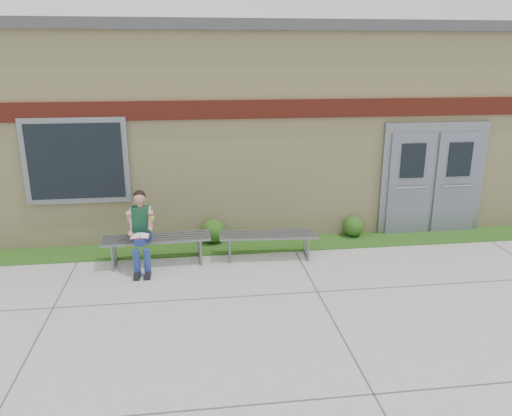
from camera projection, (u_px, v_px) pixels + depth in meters
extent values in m
plane|color=#9E9E99|center=(259.00, 312.00, 7.25)|extent=(80.00, 80.00, 0.00)
cube|color=#1B4C14|center=(241.00, 246.00, 9.71)|extent=(16.00, 0.80, 0.02)
cube|color=beige|center=(226.00, 121.00, 12.35)|extent=(16.00, 6.00, 4.00)
cube|color=#3F3F42|center=(225.00, 32.00, 11.73)|extent=(16.20, 6.20, 0.20)
cube|color=maroon|center=(238.00, 109.00, 9.30)|extent=(16.00, 0.06, 0.35)
cube|color=slate|center=(76.00, 161.00, 9.18)|extent=(1.90, 0.08, 1.60)
cube|color=black|center=(76.00, 162.00, 9.14)|extent=(1.70, 0.04, 1.40)
cube|color=slate|center=(432.00, 178.00, 10.22)|extent=(2.20, 0.08, 2.30)
cube|color=slate|center=(410.00, 185.00, 10.14)|extent=(0.92, 0.06, 2.10)
cube|color=slate|center=(456.00, 183.00, 10.26)|extent=(0.92, 0.06, 2.10)
cube|color=slate|center=(157.00, 238.00, 8.81)|extent=(1.91, 0.60, 0.04)
cube|color=slate|center=(114.00, 254.00, 8.79)|extent=(0.07, 0.53, 0.43)
cube|color=slate|center=(200.00, 250.00, 8.98)|extent=(0.07, 0.53, 0.43)
cube|color=slate|center=(268.00, 235.00, 9.07)|extent=(1.80, 0.60, 0.03)
cube|color=slate|center=(230.00, 249.00, 9.05)|extent=(0.07, 0.49, 0.40)
cube|color=slate|center=(306.00, 245.00, 9.23)|extent=(0.07, 0.49, 0.40)
cube|color=navy|center=(142.00, 235.00, 8.70)|extent=(0.33, 0.23, 0.15)
cube|color=#0F3728|center=(141.00, 219.00, 8.60)|extent=(0.31, 0.19, 0.44)
sphere|color=#B57663|center=(139.00, 198.00, 8.48)|extent=(0.20, 0.20, 0.20)
sphere|color=black|center=(139.00, 196.00, 8.49)|extent=(0.21, 0.21, 0.21)
cylinder|color=navy|center=(136.00, 239.00, 8.45)|extent=(0.15, 0.40, 0.14)
cylinder|color=navy|center=(146.00, 238.00, 8.47)|extent=(0.15, 0.40, 0.14)
cylinder|color=navy|center=(137.00, 263.00, 8.34)|extent=(0.12, 0.12, 0.48)
cylinder|color=navy|center=(147.00, 263.00, 8.36)|extent=(0.12, 0.12, 0.48)
cube|color=black|center=(137.00, 275.00, 8.33)|extent=(0.10, 0.25, 0.10)
cube|color=black|center=(148.00, 275.00, 8.35)|extent=(0.10, 0.25, 0.10)
cylinder|color=#B57663|center=(129.00, 217.00, 8.50)|extent=(0.09, 0.21, 0.25)
cylinder|color=#B57663|center=(151.00, 216.00, 8.55)|extent=(0.09, 0.21, 0.25)
cube|color=white|center=(140.00, 236.00, 8.32)|extent=(0.30, 0.21, 0.01)
cube|color=#E25566|center=(140.00, 236.00, 8.33)|extent=(0.30, 0.22, 0.01)
sphere|color=#76AD2E|center=(152.00, 218.00, 8.42)|extent=(0.08, 0.08, 0.08)
sphere|color=#1B4C14|center=(213.00, 231.00, 9.81)|extent=(0.47, 0.47, 0.47)
sphere|color=#1B4C14|center=(354.00, 226.00, 10.18)|extent=(0.42, 0.42, 0.42)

